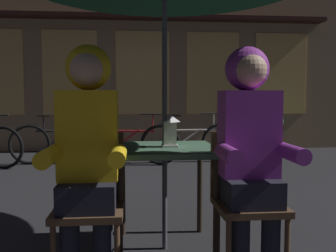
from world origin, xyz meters
TOP-DOWN VIEW (x-y plane):
  - ground_plane at (0.00, 0.00)m, footprint 60.00×60.00m
  - cafe_table at (0.00, 0.00)m, footprint 0.72×0.72m
  - lantern at (0.04, 0.01)m, footprint 0.11×0.11m
  - chair_left at (-0.48, -0.37)m, footprint 0.40×0.40m
  - chair_right at (0.48, -0.37)m, footprint 0.40×0.40m
  - person_left_hooded at (-0.48, -0.43)m, footprint 0.45×0.56m
  - person_right_hooded at (0.48, -0.43)m, footprint 0.45×0.56m
  - shopfront_building at (-0.78, 5.40)m, footprint 10.00×0.93m
  - bicycle_second at (-1.42, 3.64)m, footprint 1.67×0.32m
  - bicycle_third at (-0.30, 3.46)m, footprint 1.65×0.42m
  - bicycle_fourth at (0.73, 3.55)m, footprint 1.68×0.13m
  - potted_plant at (2.45, 4.58)m, footprint 0.60×0.60m

SIDE VIEW (x-z plane):
  - ground_plane at x=0.00m, z-range 0.00..0.00m
  - bicycle_second at x=-1.42m, z-range -0.07..0.77m
  - bicycle_third at x=-0.30m, z-range -0.07..0.77m
  - bicycle_fourth at x=0.73m, z-range -0.07..0.77m
  - chair_left at x=-0.48m, z-range 0.05..0.92m
  - chair_right at x=0.48m, z-range 0.05..0.92m
  - potted_plant at x=2.45m, z-range 0.08..1.00m
  - cafe_table at x=0.00m, z-range 0.27..1.01m
  - person_left_hooded at x=-0.48m, z-range 0.15..1.55m
  - person_right_hooded at x=0.48m, z-range 0.15..1.55m
  - lantern at x=0.04m, z-range 0.75..0.98m
  - shopfront_building at x=-0.78m, z-range -0.01..6.19m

